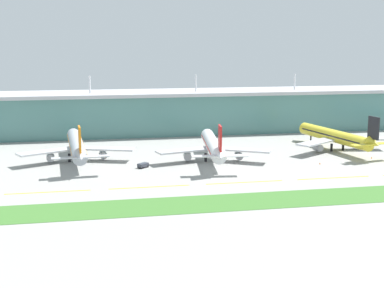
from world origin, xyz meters
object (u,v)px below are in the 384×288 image
(safety_cone_left_wingtip, at_px, (372,158))
(safety_cone_right_wingtip, at_px, (320,163))
(airliner_far_middle, at_px, (336,137))
(pushback_tug, at_px, (143,165))
(airliner_near_middle, at_px, (77,146))
(airliner_center, at_px, (213,146))

(safety_cone_left_wingtip, bearing_deg, safety_cone_right_wingtip, -166.70)
(airliner_far_middle, xyz_separation_m, pushback_tug, (-90.74, -18.36, -5.34))
(safety_cone_right_wingtip, bearing_deg, safety_cone_left_wingtip, 13.30)
(airliner_near_middle, distance_m, airliner_center, 57.20)
(airliner_far_middle, distance_m, safety_cone_right_wingtip, 32.41)
(airliner_center, relative_size, pushback_tug, 12.24)
(airliner_far_middle, distance_m, safety_cone_left_wingtip, 21.62)
(safety_cone_left_wingtip, xyz_separation_m, safety_cone_right_wingtip, (-26.50, -6.27, 0.00))
(airliner_center, xyz_separation_m, airliner_far_middle, (60.56, 10.97, -0.00))
(pushback_tug, bearing_deg, safety_cone_left_wingtip, -0.56)
(pushback_tug, distance_m, safety_cone_right_wingtip, 72.16)
(airliner_far_middle, relative_size, pushback_tug, 12.07)
(airliner_far_middle, bearing_deg, airliner_near_middle, -179.76)
(pushback_tug, bearing_deg, airliner_center, 13.76)
(airliner_near_middle, relative_size, safety_cone_left_wingtip, 93.30)
(airliner_near_middle, relative_size, safety_cone_right_wingtip, 93.30)
(safety_cone_right_wingtip, bearing_deg, airliner_center, 160.65)
(safety_cone_right_wingtip, bearing_deg, pushback_tug, 174.25)
(safety_cone_left_wingtip, bearing_deg, airliner_center, 173.01)
(pushback_tug, distance_m, safety_cone_left_wingtip, 98.30)
(airliner_center, distance_m, safety_cone_left_wingtip, 68.89)
(safety_cone_left_wingtip, bearing_deg, airliner_far_middle, 111.36)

